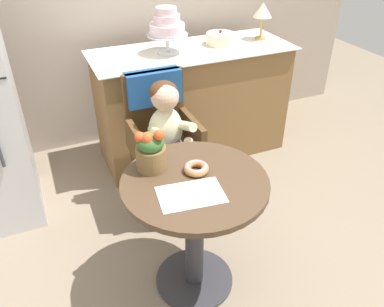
% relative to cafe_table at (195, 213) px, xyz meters
% --- Properties ---
extents(ground_plane, '(8.00, 8.00, 0.00)m').
position_rel_cafe_table_xyz_m(ground_plane, '(0.00, 0.00, -0.51)').
color(ground_plane, gray).
extents(cafe_table, '(0.72, 0.72, 0.72)m').
position_rel_cafe_table_xyz_m(cafe_table, '(0.00, 0.00, 0.00)').
color(cafe_table, '#4C3826').
rests_on(cafe_table, ground).
extents(wicker_chair, '(0.42, 0.45, 0.95)m').
position_rel_cafe_table_xyz_m(wicker_chair, '(0.09, 0.77, 0.13)').
color(wicker_chair, brown).
rests_on(wicker_chair, ground).
extents(seated_child, '(0.27, 0.32, 0.73)m').
position_rel_cafe_table_xyz_m(seated_child, '(0.09, 0.61, 0.17)').
color(seated_child, beige).
rests_on(seated_child, ground).
extents(paper_napkin, '(0.32, 0.23, 0.00)m').
position_rel_cafe_table_xyz_m(paper_napkin, '(-0.06, -0.10, 0.21)').
color(paper_napkin, white).
rests_on(paper_napkin, cafe_table).
extents(donut_front, '(0.13, 0.13, 0.04)m').
position_rel_cafe_table_xyz_m(donut_front, '(0.03, 0.06, 0.23)').
color(donut_front, '#AD7542').
rests_on(donut_front, cafe_table).
extents(flower_vase, '(0.15, 0.15, 0.23)m').
position_rel_cafe_table_xyz_m(flower_vase, '(-0.16, 0.18, 0.32)').
color(flower_vase, brown).
rests_on(flower_vase, cafe_table).
extents(display_counter, '(1.56, 0.62, 0.90)m').
position_rel_cafe_table_xyz_m(display_counter, '(0.55, 1.30, -0.05)').
color(display_counter, olive).
rests_on(display_counter, ground).
extents(tiered_cake_stand, '(0.30, 0.30, 0.33)m').
position_rel_cafe_table_xyz_m(tiered_cake_stand, '(0.35, 1.30, 0.59)').
color(tiered_cake_stand, silver).
rests_on(tiered_cake_stand, display_counter).
extents(round_layer_cake, '(0.22, 0.22, 0.11)m').
position_rel_cafe_table_xyz_m(round_layer_cake, '(0.80, 1.33, 0.44)').
color(round_layer_cake, beige).
rests_on(round_layer_cake, display_counter).
extents(table_lamp, '(0.15, 0.15, 0.28)m').
position_rel_cafe_table_xyz_m(table_lamp, '(1.16, 1.33, 0.61)').
color(table_lamp, '#B28C47').
rests_on(table_lamp, display_counter).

